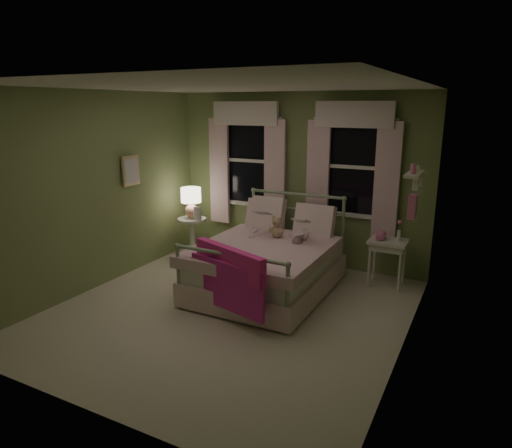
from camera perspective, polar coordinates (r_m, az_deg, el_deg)
The scene contains 18 objects.
room_shell at distance 5.16m, azimuth -3.63°, elevation 2.26°, with size 4.20×4.20×4.20m.
bed at distance 6.03m, azimuth 1.43°, elevation -5.01°, with size 1.58×2.04×1.18m.
pink_throw at distance 5.11m, azimuth -3.51°, elevation -5.96°, with size 1.08×0.48×0.71m.
child_left at distance 6.36m, azimuth 0.94°, elevation 1.24°, with size 0.26×0.17×0.72m, color #F7D1DD.
child_right at distance 6.15m, azimuth 5.62°, elevation 0.45°, with size 0.33×0.25×0.67m, color #F7D1DD.
book_left at distance 6.14m, azimuth -0.10°, elevation 1.06°, with size 0.20×0.27×0.03m, color beige.
book_right at distance 5.92m, azimuth 4.72°, elevation 0.07°, with size 0.20×0.27×0.02m, color beige.
teddy_bear at distance 6.14m, azimuth 2.62°, elevation -0.59°, with size 0.23×0.18×0.30m.
nightstand_left at distance 7.42m, azimuth -7.98°, elevation -1.02°, with size 0.46×0.46×0.65m.
table_lamp at distance 7.29m, azimuth -8.12°, elevation 3.03°, with size 0.32×0.32×0.48m.
book_nightstand at distance 7.24m, azimuth -7.76°, elevation 0.55°, with size 0.16×0.22×0.02m, color beige.
nightstand_right at distance 6.39m, azimuth 16.16°, elevation -2.81°, with size 0.50×0.40×0.64m.
pink_toy at distance 6.36m, azimuth 15.37°, elevation -1.35°, with size 0.14×0.20×0.14m.
bud_vase at distance 6.35m, azimuth 17.46°, elevation -0.77°, with size 0.06×0.06×0.28m.
window_left at distance 7.27m, azimuth -1.20°, elevation 8.47°, with size 1.34×0.13×1.96m.
window_right at distance 6.63m, azimuth 11.94°, elevation 7.57°, with size 1.34×0.13×1.96m.
wall_shelf at distance 5.15m, azimuth 19.12°, elevation 3.98°, with size 0.15×0.50×0.60m.
framed_picture at distance 6.76m, azimuth -15.38°, elevation 6.44°, with size 0.03×0.32×0.42m.
Camera 1 is at (2.60, -4.32, 2.41)m, focal length 32.00 mm.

